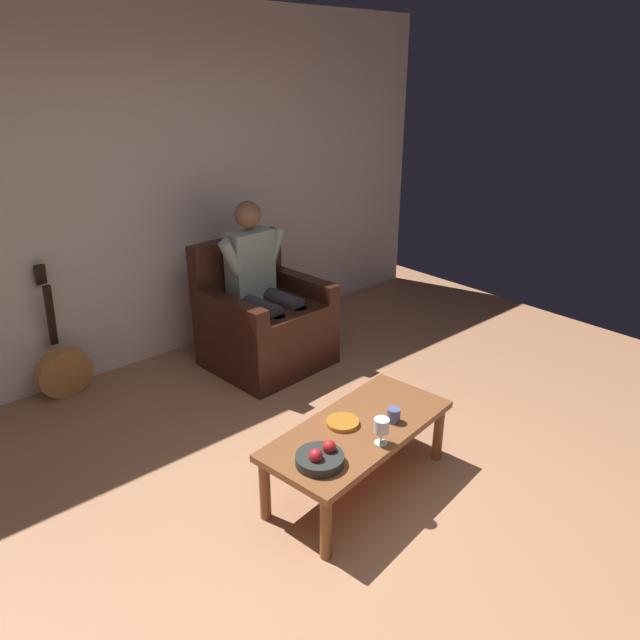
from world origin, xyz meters
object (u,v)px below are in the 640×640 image
at_px(guitar, 64,368).
at_px(candle_jar, 394,415).
at_px(fruit_bowl, 320,458).
at_px(armchair, 263,324).
at_px(wine_glass_near, 381,427).
at_px(decorative_dish, 343,422).
at_px(person_seated, 261,281).
at_px(coffee_table, 359,435).

height_order(guitar, candle_jar, guitar).
bearing_deg(fruit_bowl, armchair, -117.80).
relative_size(wine_glass_near, fruit_bowl, 0.60).
bearing_deg(armchair, decorative_dish, 65.02).
height_order(fruit_bowl, candle_jar, fruit_bowl).
bearing_deg(decorative_dish, person_seated, -110.58).
distance_m(armchair, person_seated, 0.36).
distance_m(armchair, decorative_dish, 1.64).
bearing_deg(decorative_dish, candle_jar, 144.42).
height_order(armchair, coffee_table, armchair).
height_order(armchair, fruit_bowl, armchair).
relative_size(person_seated, decorative_dish, 7.09).
distance_m(armchair, candle_jar, 1.73).
xyz_separation_m(wine_glass_near, decorative_dish, (0.03, -0.26, -0.09)).
xyz_separation_m(coffee_table, decorative_dish, (0.05, -0.07, 0.07)).
relative_size(fruit_bowl, candle_jar, 2.97).
height_order(wine_glass_near, candle_jar, wine_glass_near).
bearing_deg(fruit_bowl, person_seated, -117.67).
distance_m(coffee_table, candle_jar, 0.22).
bearing_deg(guitar, armchair, 159.59).
bearing_deg(candle_jar, coffee_table, -27.52).
relative_size(armchair, person_seated, 0.76).
bearing_deg(candle_jar, decorative_dish, -35.58).
relative_size(armchair, candle_jar, 12.06).
bearing_deg(wine_glass_near, decorative_dish, -84.00).
height_order(armchair, wine_glass_near, armchair).
xyz_separation_m(wine_glass_near, fruit_bowl, (0.35, -0.08, -0.07)).
height_order(coffee_table, candle_jar, candle_jar).
height_order(armchair, person_seated, person_seated).
bearing_deg(person_seated, coffee_table, 67.71).
distance_m(guitar, fruit_bowl, 2.30).
distance_m(person_seated, fruit_bowl, 1.96).
relative_size(guitar, wine_glass_near, 6.65).
bearing_deg(coffee_table, decorative_dish, -53.68).
height_order(person_seated, guitar, person_seated).
bearing_deg(person_seated, candle_jar, 74.26).
distance_m(armchair, wine_glass_near, 1.88).
distance_m(person_seated, decorative_dish, 1.67).
relative_size(coffee_table, fruit_bowl, 4.93).
bearing_deg(armchair, candle_jar, 74.19).
relative_size(guitar, fruit_bowl, 4.02).
relative_size(wine_glass_near, candle_jar, 1.80).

